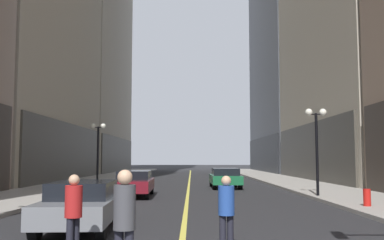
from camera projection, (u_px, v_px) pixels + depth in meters
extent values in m
plane|color=#262628|center=(191.00, 181.00, 38.86)|extent=(200.00, 200.00, 0.00)
cube|color=#9E9991|center=(98.00, 180.00, 38.90)|extent=(4.50, 78.00, 0.15)
cube|color=#9E9991|center=(284.00, 180.00, 38.84)|extent=(4.50, 78.00, 0.15)
cube|color=#E5D64C|center=(191.00, 181.00, 38.86)|extent=(0.16, 70.00, 0.01)
cube|color=#403C35|center=(71.00, 152.00, 38.62)|extent=(0.50, 22.80, 5.00)
cube|color=#403C35|center=(120.00, 155.00, 64.02)|extent=(0.50, 24.70, 5.00)
cube|color=#403C35|center=(312.00, 152.00, 38.54)|extent=(0.50, 22.80, 5.00)
cube|color=#212327|center=(265.00, 155.00, 63.94)|extent=(0.50, 24.70, 5.00)
cube|color=slate|center=(83.00, 209.00, 11.91)|extent=(2.00, 4.40, 0.55)
cube|color=black|center=(85.00, 190.00, 12.16)|extent=(1.69, 2.49, 0.50)
cylinder|color=black|center=(103.00, 227.00, 10.42)|extent=(0.25, 0.65, 0.64)
cylinder|color=black|center=(37.00, 228.00, 10.34)|extent=(0.25, 0.65, 0.64)
cylinder|color=black|center=(119.00, 212.00, 13.42)|extent=(0.25, 0.65, 0.64)
cylinder|color=black|center=(67.00, 212.00, 13.35)|extent=(0.25, 0.65, 0.64)
cube|color=maroon|center=(136.00, 185.00, 22.58)|extent=(1.92, 4.64, 0.55)
cube|color=black|center=(136.00, 176.00, 22.85)|extent=(1.65, 2.61, 0.50)
cylinder|color=black|center=(149.00, 193.00, 20.97)|extent=(0.24, 0.65, 0.64)
cylinder|color=black|center=(116.00, 193.00, 20.94)|extent=(0.24, 0.65, 0.64)
cylinder|color=black|center=(153.00, 188.00, 24.18)|extent=(0.24, 0.65, 0.64)
cylinder|color=black|center=(125.00, 188.00, 24.14)|extent=(0.24, 0.65, 0.64)
cube|color=#196038|center=(227.00, 179.00, 29.13)|extent=(1.96, 4.43, 0.55)
cube|color=black|center=(227.00, 172.00, 28.96)|extent=(1.70, 2.49, 0.50)
cylinder|color=black|center=(213.00, 182.00, 30.63)|extent=(0.23, 0.64, 0.64)
cylinder|color=black|center=(237.00, 182.00, 30.65)|extent=(0.23, 0.64, 0.64)
cylinder|color=black|center=(216.00, 185.00, 27.56)|extent=(0.23, 0.64, 0.64)
cylinder|color=black|center=(242.00, 185.00, 27.58)|extent=(0.23, 0.64, 0.64)
cylinder|color=#3F3F44|center=(126.00, 207.00, 6.74)|extent=(0.39, 0.39, 0.68)
sphere|color=tan|center=(127.00, 177.00, 6.78)|extent=(0.23, 0.23, 0.23)
cylinder|color=black|center=(224.00, 234.00, 9.11)|extent=(0.14, 0.14, 0.77)
cylinder|color=black|center=(232.00, 234.00, 9.12)|extent=(0.14, 0.14, 0.77)
cylinder|color=#234799|center=(228.00, 200.00, 9.17)|extent=(0.38, 0.38, 0.61)
sphere|color=tan|center=(228.00, 181.00, 9.21)|extent=(0.21, 0.21, 0.21)
cylinder|color=black|center=(78.00, 237.00, 8.68)|extent=(0.14, 0.14, 0.79)
cylinder|color=black|center=(72.00, 239.00, 8.54)|extent=(0.14, 0.14, 0.79)
cylinder|color=#B21E1E|center=(75.00, 201.00, 8.67)|extent=(0.47, 0.47, 0.63)
sphere|color=tan|center=(76.00, 180.00, 8.71)|extent=(0.21, 0.21, 0.21)
cylinder|color=black|center=(99.00, 157.00, 30.86)|extent=(0.14, 0.14, 4.20)
cylinder|color=black|center=(100.00, 127.00, 31.04)|extent=(0.80, 0.06, 0.06)
sphere|color=white|center=(95.00, 126.00, 31.05)|extent=(0.36, 0.36, 0.36)
sphere|color=white|center=(105.00, 126.00, 31.04)|extent=(0.36, 0.36, 0.36)
cylinder|color=black|center=(319.00, 156.00, 21.61)|extent=(0.14, 0.14, 4.20)
cylinder|color=black|center=(318.00, 114.00, 21.79)|extent=(0.80, 0.06, 0.06)
sphere|color=white|center=(311.00, 112.00, 21.80)|extent=(0.36, 0.36, 0.36)
sphere|color=white|center=(325.00, 112.00, 21.80)|extent=(0.36, 0.36, 0.36)
cylinder|color=red|center=(369.00, 200.00, 16.66)|extent=(0.28, 0.28, 0.80)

